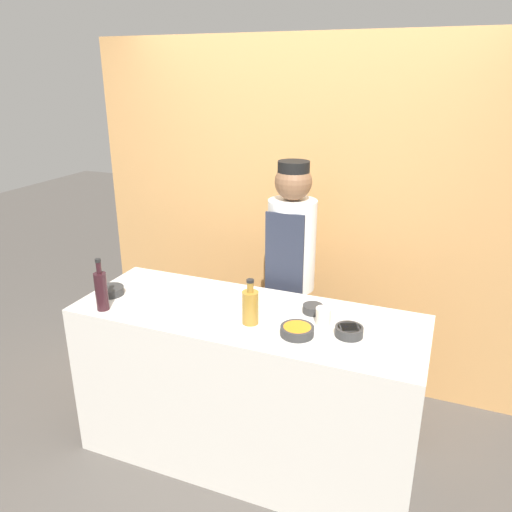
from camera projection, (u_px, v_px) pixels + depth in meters
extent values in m
plane|color=#4C4742|center=(248.00, 452.00, 3.02)|extent=(14.00, 14.00, 0.00)
cube|color=#B7844C|center=(305.00, 217.00, 3.53)|extent=(3.10, 0.18, 2.40)
cube|color=beige|center=(247.00, 386.00, 2.86)|extent=(1.90, 0.69, 0.94)
cylinder|color=#2D2D2D|center=(111.00, 291.00, 2.91)|extent=(0.15, 0.15, 0.05)
cylinder|color=#703384|center=(110.00, 288.00, 2.90)|extent=(0.13, 0.13, 0.01)
cylinder|color=#2D2D2D|center=(349.00, 331.00, 2.45)|extent=(0.14, 0.14, 0.05)
cylinder|color=yellow|center=(349.00, 328.00, 2.44)|extent=(0.11, 0.11, 0.01)
cylinder|color=#2D2D2D|center=(297.00, 331.00, 2.46)|extent=(0.17, 0.17, 0.05)
cylinder|color=orange|center=(297.00, 328.00, 2.45)|extent=(0.14, 0.14, 0.01)
cylinder|color=#2D2D2D|center=(313.00, 309.00, 2.69)|extent=(0.11, 0.11, 0.04)
cylinder|color=brown|center=(313.00, 306.00, 2.68)|extent=(0.09, 0.09, 0.01)
cube|color=white|center=(170.00, 301.00, 2.81)|extent=(0.39, 0.24, 0.02)
cylinder|color=olive|center=(250.00, 308.00, 2.55)|extent=(0.09, 0.09, 0.18)
cylinder|color=olive|center=(250.00, 287.00, 2.51)|extent=(0.03, 0.03, 0.05)
cylinder|color=black|center=(250.00, 281.00, 2.50)|extent=(0.04, 0.04, 0.01)
cylinder|color=black|center=(101.00, 292.00, 2.70)|extent=(0.07, 0.07, 0.21)
cylinder|color=black|center=(99.00, 268.00, 2.65)|extent=(0.03, 0.03, 0.07)
cylinder|color=black|center=(98.00, 260.00, 2.63)|extent=(0.03, 0.03, 0.02)
cylinder|color=silver|center=(323.00, 316.00, 2.55)|extent=(0.08, 0.08, 0.09)
cylinder|color=#28282D|center=(289.00, 346.00, 3.36)|extent=(0.22, 0.22, 0.86)
cylinder|color=silver|center=(292.00, 245.00, 3.11)|extent=(0.30, 0.30, 0.57)
cube|color=#232838|center=(284.00, 256.00, 2.99)|extent=(0.24, 0.02, 0.53)
sphere|color=brown|center=(293.00, 182.00, 2.97)|extent=(0.22, 0.22, 0.22)
cylinder|color=black|center=(294.00, 168.00, 2.94)|extent=(0.19, 0.19, 0.08)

